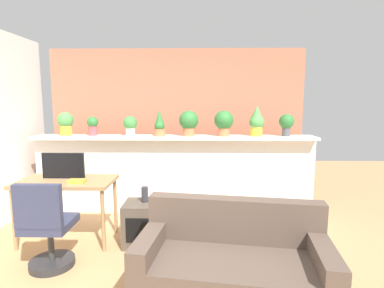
# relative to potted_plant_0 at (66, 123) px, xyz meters

# --- Properties ---
(divider_wall) EXTENTS (4.11, 0.16, 1.12)m
(divider_wall) POSITION_rel_potted_plant_0_xyz_m (1.60, 0.02, -0.79)
(divider_wall) COLOR white
(divider_wall) RESTS_ON ground
(plant_shelf) EXTENTS (4.11, 0.39, 0.04)m
(plant_shelf) POSITION_rel_potted_plant_0_xyz_m (1.60, -0.02, -0.21)
(plant_shelf) COLOR white
(plant_shelf) RESTS_ON divider_wall
(brick_wall_behind) EXTENTS (4.11, 0.10, 2.50)m
(brick_wall_behind) POSITION_rel_potted_plant_0_xyz_m (1.60, 0.62, -0.10)
(brick_wall_behind) COLOR #AD664C
(brick_wall_behind) RESTS_ON ground
(potted_plant_0) EXTENTS (0.23, 0.23, 0.35)m
(potted_plant_0) POSITION_rel_potted_plant_0_xyz_m (0.00, 0.00, 0.00)
(potted_plant_0) COLOR gold
(potted_plant_0) RESTS_ON plant_shelf
(potted_plant_1) EXTENTS (0.16, 0.16, 0.28)m
(potted_plant_1) POSITION_rel_potted_plant_0_xyz_m (0.39, 0.02, -0.04)
(potted_plant_1) COLOR #B7474C
(potted_plant_1) RESTS_ON plant_shelf
(potted_plant_2) EXTENTS (0.20, 0.20, 0.29)m
(potted_plant_2) POSITION_rel_potted_plant_0_xyz_m (0.95, 0.01, -0.03)
(potted_plant_2) COLOR silver
(potted_plant_2) RESTS_ON plant_shelf
(potted_plant_3) EXTENTS (0.17, 0.17, 0.38)m
(potted_plant_3) POSITION_rel_potted_plant_0_xyz_m (1.39, -0.05, -0.03)
(potted_plant_3) COLOR #C66B42
(potted_plant_3) RESTS_ON plant_shelf
(potted_plant_4) EXTENTS (0.28, 0.28, 0.37)m
(potted_plant_4) POSITION_rel_potted_plant_0_xyz_m (1.81, -0.03, 0.01)
(potted_plant_4) COLOR #C66B42
(potted_plant_4) RESTS_ON plant_shelf
(potted_plant_5) EXTENTS (0.28, 0.28, 0.37)m
(potted_plant_5) POSITION_rel_potted_plant_0_xyz_m (2.32, -0.03, 0.02)
(potted_plant_5) COLOR #C66B42
(potted_plant_5) RESTS_ON plant_shelf
(potted_plant_6) EXTENTS (0.22, 0.22, 0.44)m
(potted_plant_6) POSITION_rel_potted_plant_0_xyz_m (2.80, -0.00, 0.03)
(potted_plant_6) COLOR gold
(potted_plant_6) RESTS_ON plant_shelf
(potted_plant_7) EXTENTS (0.21, 0.21, 0.32)m
(potted_plant_7) POSITION_rel_potted_plant_0_xyz_m (3.23, -0.00, -0.00)
(potted_plant_7) COLOR #4C4C51
(potted_plant_7) RESTS_ON plant_shelf
(desk) EXTENTS (1.10, 0.60, 0.75)m
(desk) POSITION_rel_potted_plant_0_xyz_m (0.41, -1.00, -0.69)
(desk) COLOR #99754C
(desk) RESTS_ON ground
(tv_monitor) EXTENTS (0.50, 0.04, 0.31)m
(tv_monitor) POSITION_rel_potted_plant_0_xyz_m (0.35, -0.92, -0.45)
(tv_monitor) COLOR black
(tv_monitor) RESTS_ON desk
(office_chair) EXTENTS (0.44, 0.45, 0.91)m
(office_chair) POSITION_rel_potted_plant_0_xyz_m (0.47, -1.62, -0.96)
(office_chair) COLOR #262628
(office_chair) RESTS_ON ground
(side_cube_shelf) EXTENTS (0.40, 0.41, 0.50)m
(side_cube_shelf) POSITION_rel_potted_plant_0_xyz_m (1.30, -1.06, -1.10)
(side_cube_shelf) COLOR #4C4238
(side_cube_shelf) RESTS_ON ground
(vase_on_shelf) EXTENTS (0.08, 0.08, 0.18)m
(vase_on_shelf) POSITION_rel_potted_plant_0_xyz_m (1.33, -1.02, -0.76)
(vase_on_shelf) COLOR #2D2D33
(vase_on_shelf) RESTS_ON side_cube_shelf
(book_on_desk) EXTENTS (0.19, 0.12, 0.04)m
(book_on_desk) POSITION_rel_potted_plant_0_xyz_m (0.58, -1.12, -0.58)
(book_on_desk) COLOR gold
(book_on_desk) RESTS_ON desk
(couch) EXTENTS (1.65, 0.97, 0.80)m
(couch) POSITION_rel_potted_plant_0_xyz_m (2.25, -2.04, -1.07)
(couch) COLOR brown
(couch) RESTS_ON ground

